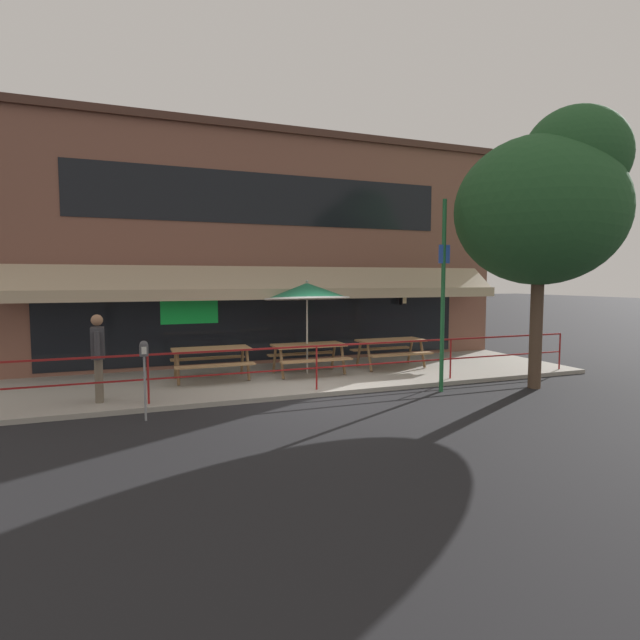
% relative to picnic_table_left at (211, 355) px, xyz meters
% --- Properties ---
extents(ground_plane, '(120.00, 120.00, 0.00)m').
position_rel_picnic_table_left_xyz_m(ground_plane, '(1.96, -2.15, -0.71)').
color(ground_plane, black).
extents(patio_deck, '(15.00, 4.00, 0.10)m').
position_rel_picnic_table_left_xyz_m(patio_deck, '(1.96, -0.15, -0.66)').
color(patio_deck, '#9E998E').
rests_on(patio_deck, ground).
extents(restaurant_building, '(15.00, 1.60, 6.75)m').
position_rel_picnic_table_left_xyz_m(restaurant_building, '(1.96, 2.07, 2.65)').
color(restaurant_building, brown).
rests_on(restaurant_building, ground).
extents(patio_railing, '(13.84, 0.04, 0.97)m').
position_rel_picnic_table_left_xyz_m(patio_railing, '(1.96, -1.85, 0.09)').
color(patio_railing, maroon).
rests_on(patio_railing, patio_deck).
extents(picnic_table_left, '(1.80, 1.42, 0.76)m').
position_rel_picnic_table_left_xyz_m(picnic_table_left, '(0.00, 0.00, 0.00)').
color(picnic_table_left, '#997047').
rests_on(picnic_table_left, patio_deck).
extents(picnic_table_centre, '(1.80, 1.42, 0.76)m').
position_rel_picnic_table_left_xyz_m(picnic_table_centre, '(2.40, -0.14, 0.00)').
color(picnic_table_centre, '#997047').
rests_on(picnic_table_centre, patio_deck).
extents(picnic_table_right, '(1.80, 1.42, 0.76)m').
position_rel_picnic_table_left_xyz_m(picnic_table_right, '(4.79, -0.03, 0.00)').
color(picnic_table_right, '#997047').
rests_on(picnic_table_right, patio_deck).
extents(patio_umbrella_centre, '(2.14, 2.14, 2.38)m').
position_rel_picnic_table_left_xyz_m(patio_umbrella_centre, '(2.40, -0.01, 1.47)').
color(patio_umbrella_centre, '#B7B2A8').
rests_on(patio_umbrella_centre, patio_deck).
extents(pedestrian_walking, '(0.25, 0.62, 1.71)m').
position_rel_picnic_table_left_xyz_m(pedestrian_walking, '(-2.38, -1.33, 0.35)').
color(pedestrian_walking, '#665B4C').
rests_on(pedestrian_walking, patio_deck).
extents(parking_meter_near, '(0.15, 0.16, 1.42)m').
position_rel_picnic_table_left_xyz_m(parking_meter_near, '(-1.57, -2.69, 0.44)').
color(parking_meter_near, gray).
rests_on(parking_meter_near, ground).
extents(street_sign_pole, '(0.28, 0.09, 4.21)m').
position_rel_picnic_table_left_xyz_m(street_sign_pole, '(4.64, -2.60, 1.46)').
color(street_sign_pole, '#1E6033').
rests_on(street_sign_pole, ground).
extents(street_tree_curbside, '(3.87, 3.49, 6.23)m').
position_rel_picnic_table_left_xyz_m(street_tree_curbside, '(6.96, -3.13, 3.51)').
color(street_tree_curbside, brown).
rests_on(street_tree_curbside, ground).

